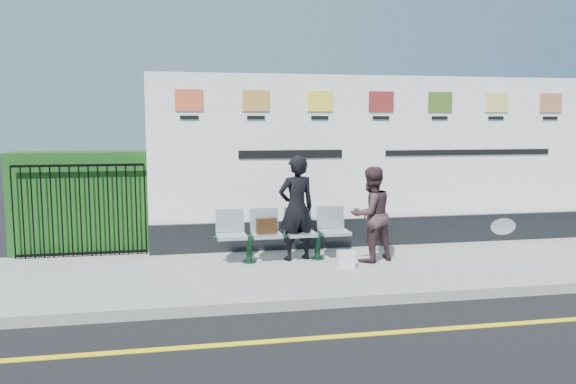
# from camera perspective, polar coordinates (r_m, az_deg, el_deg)

# --- Properties ---
(ground) EXTENTS (80.00, 80.00, 0.00)m
(ground) POSITION_cam_1_polar(r_m,az_deg,el_deg) (6.75, 16.18, -13.18)
(ground) COLOR black
(pavement) EXTENTS (14.00, 3.00, 0.12)m
(pavement) POSITION_cam_1_polar(r_m,az_deg,el_deg) (8.93, 8.89, -7.58)
(pavement) COLOR gray
(pavement) RESTS_ON ground
(kerb) EXTENTS (14.00, 0.18, 0.14)m
(kerb) POSITION_cam_1_polar(r_m,az_deg,el_deg) (7.59, 12.74, -10.25)
(kerb) COLOR gray
(kerb) RESTS_ON ground
(yellow_line) EXTENTS (14.00, 0.10, 0.01)m
(yellow_line) POSITION_cam_1_polar(r_m,az_deg,el_deg) (6.75, 16.18, -13.15)
(yellow_line) COLOR yellow
(yellow_line) RESTS_ON ground
(billboard) EXTENTS (8.00, 0.30, 3.00)m
(billboard) POSITION_cam_1_polar(r_m,az_deg,el_deg) (10.12, 9.15, 1.96)
(billboard) COLOR black
(billboard) RESTS_ON pavement
(hedge) EXTENTS (2.35, 0.70, 1.70)m
(hedge) POSITION_cam_1_polar(r_m,az_deg,el_deg) (10.15, -19.94, -0.92)
(hedge) COLOR #184715
(hedge) RESTS_ON pavement
(railing) EXTENTS (2.05, 0.06, 1.54)m
(railing) POSITION_cam_1_polar(r_m,az_deg,el_deg) (9.73, -20.34, -1.75)
(railing) COLOR black
(railing) RESTS_ON pavement
(bench) EXTENTS (2.12, 0.58, 0.45)m
(bench) POSITION_cam_1_polar(r_m,az_deg,el_deg) (8.95, -0.43, -5.58)
(bench) COLOR silver
(bench) RESTS_ON pavement
(woman_left) EXTENTS (0.68, 0.53, 1.67)m
(woman_left) POSITION_cam_1_polar(r_m,az_deg,el_deg) (8.91, 0.86, -1.64)
(woman_left) COLOR black
(woman_left) RESTS_ON pavement
(woman_right) EXTENTS (0.88, 0.78, 1.50)m
(woman_right) POSITION_cam_1_polar(r_m,az_deg,el_deg) (8.93, 8.42, -2.26)
(woman_right) COLOR #3C272B
(woman_right) RESTS_ON pavement
(handbag_brown) EXTENTS (0.32, 0.17, 0.24)m
(handbag_brown) POSITION_cam_1_polar(r_m,az_deg,el_deg) (8.83, -2.20, -3.45)
(handbag_brown) COLOR black
(handbag_brown) RESTS_ON bench
(carrier_bag_white) EXTENTS (0.26, 0.16, 0.26)m
(carrier_bag_white) POSITION_cam_1_polar(r_m,az_deg,el_deg) (8.59, 5.90, -6.81)
(carrier_bag_white) COLOR silver
(carrier_bag_white) RESTS_ON pavement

